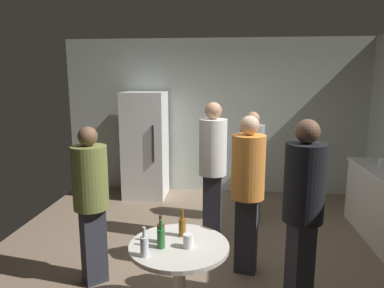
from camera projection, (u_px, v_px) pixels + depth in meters
name	position (u px, v px, depth m)	size (l,w,h in m)	color
ground_plane	(205.00, 268.00, 3.92)	(5.20, 5.20, 0.10)	#7A6651
wall_back	(215.00, 117.00, 6.23)	(5.32, 0.06, 2.70)	beige
refrigerator	(145.00, 145.00, 6.01)	(0.70, 0.68, 1.80)	white
foreground_table	(179.00, 256.00, 2.82)	(0.80, 0.80, 0.73)	beige
beer_bottle_amber	(182.00, 226.00, 2.93)	(0.06, 0.06, 0.23)	#8C5919
beer_bottle_brown	(161.00, 233.00, 2.82)	(0.06, 0.06, 0.23)	#593314
beer_bottle_green	(161.00, 238.00, 2.73)	(0.06, 0.06, 0.23)	#26662D
beer_bottle_clear	(144.00, 246.00, 2.60)	(0.06, 0.06, 0.23)	silver
plastic_cup_white	(188.00, 241.00, 2.74)	(0.08, 0.08, 0.11)	white
person_in_olive_shirt	(91.00, 194.00, 3.42)	(0.48, 0.48, 1.59)	#2D2D38
person_in_gray_shirt	(251.00, 159.00, 4.94)	(0.47, 0.47, 1.58)	#2D2D38
person_in_black_shirt	(303.00, 203.00, 2.97)	(0.42, 0.42, 1.71)	#2D2D38
person_in_orange_shirt	(248.00, 183.00, 3.59)	(0.40, 0.40, 1.67)	#2D2D38
person_in_white_shirt	(213.00, 161.00, 4.31)	(0.36, 0.36, 1.75)	#2D2D38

